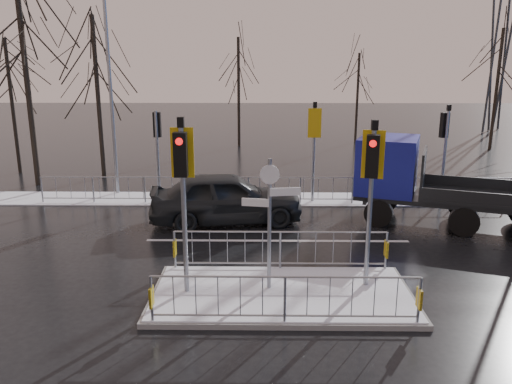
{
  "coord_description": "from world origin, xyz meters",
  "views": [
    {
      "loc": [
        -0.46,
        -10.58,
        5.23
      ],
      "look_at": [
        -0.64,
        2.78,
        1.8
      ],
      "focal_mm": 35.0,
      "sensor_mm": 36.0,
      "label": 1
    }
  ],
  "objects_px": {
    "car_far_lane": "(226,198)",
    "street_lamp_left": "(112,84)",
    "flatbed_truck": "(414,178)",
    "traffic_island": "(282,281)"
  },
  "relations": [
    {
      "from": "flatbed_truck",
      "to": "street_lamp_left",
      "type": "xyz_separation_m",
      "value": [
        -11.06,
        3.68,
        2.97
      ]
    },
    {
      "from": "car_far_lane",
      "to": "street_lamp_left",
      "type": "bearing_deg",
      "value": 41.54
    },
    {
      "from": "car_far_lane",
      "to": "street_lamp_left",
      "type": "distance_m",
      "value": 7.11
    },
    {
      "from": "traffic_island",
      "to": "street_lamp_left",
      "type": "bearing_deg",
      "value": 124.07
    },
    {
      "from": "street_lamp_left",
      "to": "car_far_lane",
      "type": "bearing_deg",
      "value": -39.15
    },
    {
      "from": "flatbed_truck",
      "to": "traffic_island",
      "type": "bearing_deg",
      "value": -128.61
    },
    {
      "from": "car_far_lane",
      "to": "traffic_island",
      "type": "bearing_deg",
      "value": -172.78
    },
    {
      "from": "car_far_lane",
      "to": "street_lamp_left",
      "type": "xyz_separation_m",
      "value": [
        -4.75,
        3.87,
        3.62
      ]
    },
    {
      "from": "traffic_island",
      "to": "flatbed_truck",
      "type": "xyz_separation_m",
      "value": [
        4.64,
        5.81,
        1.13
      ]
    },
    {
      "from": "flatbed_truck",
      "to": "street_lamp_left",
      "type": "distance_m",
      "value": 12.03
    }
  ]
}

